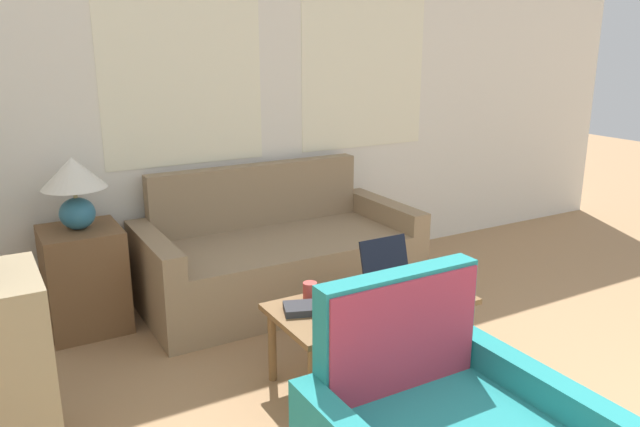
# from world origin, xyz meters

# --- Properties ---
(wall_back) EXTENTS (6.74, 0.06, 2.60)m
(wall_back) POSITION_xyz_m (-0.00, 3.77, 1.31)
(wall_back) COLOR white
(wall_back) RESTS_ON ground_plane
(couch) EXTENTS (1.85, 0.87, 0.87)m
(couch) POSITION_xyz_m (-0.35, 3.32, 0.27)
(couch) COLOR #937A5B
(couch) RESTS_ON ground_plane
(side_table) EXTENTS (0.45, 0.45, 0.64)m
(side_table) POSITION_xyz_m (-1.59, 3.44, 0.32)
(side_table) COLOR brown
(side_table) RESTS_ON ground_plane
(table_lamp) EXTENTS (0.37, 0.37, 0.43)m
(table_lamp) POSITION_xyz_m (-1.59, 3.44, 0.92)
(table_lamp) COLOR teal
(table_lamp) RESTS_ON side_table
(coffee_table) EXTENTS (1.04, 0.53, 0.42)m
(coffee_table) POSITION_xyz_m (-0.40, 2.10, 0.38)
(coffee_table) COLOR brown
(coffee_table) RESTS_ON ground_plane
(laptop) EXTENTS (0.30, 0.32, 0.26)m
(laptop) POSITION_xyz_m (-0.21, 2.16, 0.48)
(laptop) COLOR #47474C
(laptop) RESTS_ON coffee_table
(cup_navy) EXTENTS (0.08, 0.08, 0.10)m
(cup_navy) POSITION_xyz_m (-0.69, 2.00, 0.47)
(cup_navy) COLOR #191E4C
(cup_navy) RESTS_ON coffee_table
(cup_yellow) EXTENTS (0.07, 0.07, 0.09)m
(cup_yellow) POSITION_xyz_m (-0.66, 2.28, 0.47)
(cup_yellow) COLOR #B23D38
(cup_yellow) RESTS_ON coffee_table
(cup_white) EXTENTS (0.10, 0.10, 0.08)m
(cup_white) POSITION_xyz_m (-0.54, 2.17, 0.46)
(cup_white) COLOR gold
(cup_white) RESTS_ON coffee_table
(book_red) EXTENTS (0.20, 0.19, 0.04)m
(book_red) POSITION_xyz_m (-0.78, 2.17, 0.44)
(book_red) COLOR #2D2D33
(book_red) RESTS_ON coffee_table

